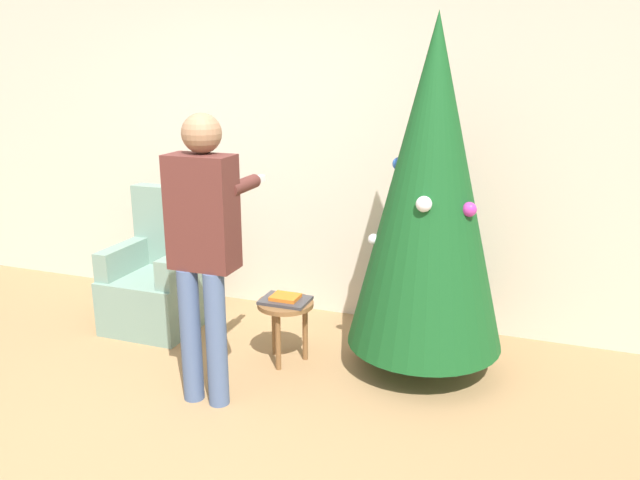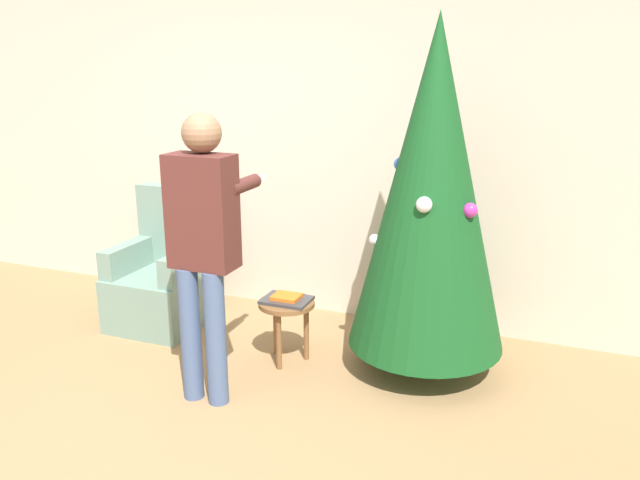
# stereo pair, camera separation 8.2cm
# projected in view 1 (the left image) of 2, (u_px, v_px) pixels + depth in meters

# --- Properties ---
(ground_plane) EXTENTS (14.00, 14.00, 0.00)m
(ground_plane) POSITION_uv_depth(u_px,v_px,m) (136.00, 464.00, 3.10)
(ground_plane) COLOR #99754C
(wall_back) EXTENTS (8.00, 0.06, 2.70)m
(wall_back) POSITION_uv_depth(u_px,v_px,m) (300.00, 140.00, 4.74)
(wall_back) COLOR beige
(wall_back) RESTS_ON ground_plane
(christmas_tree) EXTENTS (0.98, 0.98, 2.21)m
(christmas_tree) POSITION_uv_depth(u_px,v_px,m) (431.00, 187.00, 3.76)
(christmas_tree) COLOR brown
(christmas_tree) RESTS_ON ground_plane
(armchair) EXTENTS (0.63, 0.67, 1.02)m
(armchair) POSITION_uv_depth(u_px,v_px,m) (161.00, 279.00, 4.70)
(armchair) COLOR gray
(armchair) RESTS_ON ground_plane
(person_standing) EXTENTS (0.40, 0.57, 1.67)m
(person_standing) POSITION_uv_depth(u_px,v_px,m) (203.00, 237.00, 3.46)
(person_standing) COLOR #475B84
(person_standing) RESTS_ON ground_plane
(side_stool) EXTENTS (0.37, 0.37, 0.42)m
(side_stool) POSITION_uv_depth(u_px,v_px,m) (286.00, 312.00, 4.08)
(side_stool) COLOR brown
(side_stool) RESTS_ON ground_plane
(laptop) EXTENTS (0.31, 0.23, 0.02)m
(laptop) POSITION_uv_depth(u_px,v_px,m) (285.00, 300.00, 4.06)
(laptop) COLOR #38383D
(laptop) RESTS_ON side_stool
(book) EXTENTS (0.18, 0.15, 0.02)m
(book) POSITION_uv_depth(u_px,v_px,m) (285.00, 297.00, 4.05)
(book) COLOR orange
(book) RESTS_ON laptop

